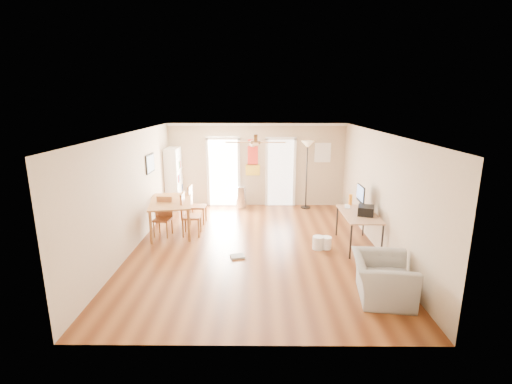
{
  "coord_description": "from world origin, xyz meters",
  "views": [
    {
      "loc": [
        0.07,
        -7.84,
        3.26
      ],
      "look_at": [
        0.0,
        0.6,
        1.15
      ],
      "focal_mm": 25.63,
      "sensor_mm": 36.0,
      "label": 1
    }
  ],
  "objects_px": {
    "printer": "(366,211)",
    "armchair": "(382,278)",
    "wastebasket_a": "(318,243)",
    "dining_chair_right_a": "(198,204)",
    "bookshelf": "(174,178)",
    "computer_desk": "(358,230)",
    "torchiere_lamp": "(307,175)",
    "dining_table": "(172,216)",
    "dining_chair_right_b": "(191,214)",
    "dining_chair_near": "(162,217)",
    "trash_can": "(241,197)",
    "wastebasket_b": "(326,243)"
  },
  "relations": [
    {
      "from": "printer",
      "to": "wastebasket_a",
      "type": "relative_size",
      "value": 1.31
    },
    {
      "from": "dining_chair_right_a",
      "to": "torchiere_lamp",
      "type": "distance_m",
      "value": 3.5
    },
    {
      "from": "trash_can",
      "to": "torchiere_lamp",
      "type": "bearing_deg",
      "value": 0.57
    },
    {
      "from": "wastebasket_b",
      "to": "armchair",
      "type": "height_order",
      "value": "armchair"
    },
    {
      "from": "bookshelf",
      "to": "wastebasket_a",
      "type": "bearing_deg",
      "value": -43.05
    },
    {
      "from": "printer",
      "to": "wastebasket_a",
      "type": "height_order",
      "value": "printer"
    },
    {
      "from": "dining_chair_near",
      "to": "torchiere_lamp",
      "type": "height_order",
      "value": "torchiere_lamp"
    },
    {
      "from": "trash_can",
      "to": "armchair",
      "type": "xyz_separation_m",
      "value": [
        2.64,
        -5.37,
        0.01
      ]
    },
    {
      "from": "printer",
      "to": "bookshelf",
      "type": "bearing_deg",
      "value": 165.06
    },
    {
      "from": "trash_can",
      "to": "computer_desk",
      "type": "relative_size",
      "value": 0.46
    },
    {
      "from": "dining_chair_near",
      "to": "printer",
      "type": "relative_size",
      "value": 2.44
    },
    {
      "from": "dining_table",
      "to": "printer",
      "type": "distance_m",
      "value": 4.74
    },
    {
      "from": "dining_chair_right_a",
      "to": "wastebasket_a",
      "type": "distance_m",
      "value": 3.54
    },
    {
      "from": "dining_chair_right_a",
      "to": "armchair",
      "type": "distance_m",
      "value": 5.43
    },
    {
      "from": "bookshelf",
      "to": "dining_chair_near",
      "type": "relative_size",
      "value": 1.98
    },
    {
      "from": "dining_chair_right_a",
      "to": "trash_can",
      "type": "height_order",
      "value": "dining_chair_right_a"
    },
    {
      "from": "torchiere_lamp",
      "to": "computer_desk",
      "type": "bearing_deg",
      "value": -75.67
    },
    {
      "from": "dining_chair_right_a",
      "to": "dining_table",
      "type": "bearing_deg",
      "value": 144.63
    },
    {
      "from": "dining_chair_right_b",
      "to": "dining_chair_near",
      "type": "relative_size",
      "value": 1.13
    },
    {
      "from": "trash_can",
      "to": "printer",
      "type": "xyz_separation_m",
      "value": [
        2.94,
        -3.2,
        0.55
      ]
    },
    {
      "from": "bookshelf",
      "to": "dining_chair_near",
      "type": "height_order",
      "value": "bookshelf"
    },
    {
      "from": "bookshelf",
      "to": "computer_desk",
      "type": "height_order",
      "value": "bookshelf"
    },
    {
      "from": "dining_chair_near",
      "to": "computer_desk",
      "type": "bearing_deg",
      "value": -0.01
    },
    {
      "from": "wastebasket_b",
      "to": "armchair",
      "type": "bearing_deg",
      "value": -75.36
    },
    {
      "from": "trash_can",
      "to": "torchiere_lamp",
      "type": "distance_m",
      "value": 2.14
    },
    {
      "from": "dining_chair_right_a",
      "to": "computer_desk",
      "type": "xyz_separation_m",
      "value": [
        3.93,
        -1.65,
        -0.13
      ]
    },
    {
      "from": "bookshelf",
      "to": "torchiere_lamp",
      "type": "relative_size",
      "value": 0.9
    },
    {
      "from": "printer",
      "to": "armchair",
      "type": "relative_size",
      "value": 0.36
    },
    {
      "from": "dining_table",
      "to": "wastebasket_b",
      "type": "height_order",
      "value": "dining_table"
    },
    {
      "from": "wastebasket_b",
      "to": "trash_can",
      "type": "bearing_deg",
      "value": 122.72
    },
    {
      "from": "dining_table",
      "to": "dining_chair_right_b",
      "type": "distance_m",
      "value": 0.61
    },
    {
      "from": "bookshelf",
      "to": "wastebasket_a",
      "type": "height_order",
      "value": "bookshelf"
    },
    {
      "from": "wastebasket_a",
      "to": "dining_chair_right_a",
      "type": "bearing_deg",
      "value": 148.87
    },
    {
      "from": "dining_chair_right_a",
      "to": "armchair",
      "type": "height_order",
      "value": "dining_chair_right_a"
    },
    {
      "from": "armchair",
      "to": "dining_chair_right_b",
      "type": "bearing_deg",
      "value": 59.2
    },
    {
      "from": "torchiere_lamp",
      "to": "printer",
      "type": "xyz_separation_m",
      "value": [
        0.91,
        -3.22,
        -0.16
      ]
    },
    {
      "from": "dining_chair_right_b",
      "to": "wastebasket_a",
      "type": "xyz_separation_m",
      "value": [
        3.01,
        -0.88,
        -0.39
      ]
    },
    {
      "from": "dining_chair_right_a",
      "to": "armchair",
      "type": "xyz_separation_m",
      "value": [
        3.75,
        -3.92,
        -0.17
      ]
    },
    {
      "from": "trash_can",
      "to": "armchair",
      "type": "height_order",
      "value": "armchair"
    },
    {
      "from": "torchiere_lamp",
      "to": "computer_desk",
      "type": "relative_size",
      "value": 1.42
    },
    {
      "from": "bookshelf",
      "to": "dining_chair_right_a",
      "type": "bearing_deg",
      "value": -60.14
    },
    {
      "from": "wastebasket_b",
      "to": "armchair",
      "type": "relative_size",
      "value": 0.26
    },
    {
      "from": "computer_desk",
      "to": "wastebasket_b",
      "type": "bearing_deg",
      "value": -168.55
    },
    {
      "from": "printer",
      "to": "wastebasket_b",
      "type": "distance_m",
      "value": 1.14
    },
    {
      "from": "wastebasket_b",
      "to": "armchair",
      "type": "distance_m",
      "value": 2.21
    },
    {
      "from": "dining_table",
      "to": "printer",
      "type": "height_order",
      "value": "printer"
    },
    {
      "from": "dining_chair_right_b",
      "to": "dining_chair_near",
      "type": "distance_m",
      "value": 0.71
    },
    {
      "from": "wastebasket_a",
      "to": "armchair",
      "type": "xyz_separation_m",
      "value": [
        0.74,
        -2.1,
        0.2
      ]
    },
    {
      "from": "printer",
      "to": "armchair",
      "type": "bearing_deg",
      "value": -80.44
    },
    {
      "from": "bookshelf",
      "to": "dining_table",
      "type": "bearing_deg",
      "value": -83.37
    }
  ]
}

